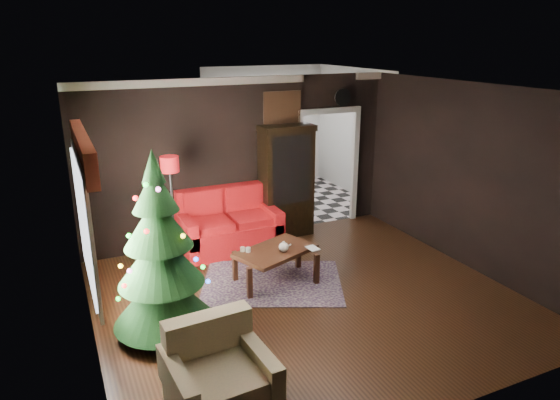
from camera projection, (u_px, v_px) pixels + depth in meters
name	position (u px, v px, depth m)	size (l,w,h in m)	color
floor	(307.00, 298.00, 6.92)	(5.50, 5.50, 0.00)	black
ceiling	(311.00, 91.00, 6.06)	(5.50, 5.50, 0.00)	white
wall_back	(241.00, 160.00, 8.65)	(5.50, 5.50, 0.00)	black
wall_front	(445.00, 283.00, 4.32)	(5.50, 5.50, 0.00)	black
wall_left	(82.00, 234.00, 5.39)	(5.50, 5.50, 0.00)	black
wall_right	(471.00, 177.00, 7.58)	(5.50, 5.50, 0.00)	black
doorway	(327.00, 170.00, 9.43)	(1.10, 0.10, 2.10)	white
left_window	(84.00, 223.00, 5.57)	(0.05, 1.60, 1.40)	white
valance	(83.00, 150.00, 5.35)	(0.12, 2.10, 0.35)	#AA412C
kitchen_floor	(291.00, 200.00, 11.05)	(3.00, 3.00, 0.00)	silver
kitchen_window	(265.00, 114.00, 11.78)	(0.70, 0.06, 0.70)	white
rug	(272.00, 282.00, 7.34)	(1.99, 1.45, 0.01)	#301F27
loveseat	(229.00, 221.00, 8.38)	(1.70, 0.90, 1.00)	maroon
curio_cabinet	(286.00, 184.00, 8.89)	(0.90, 0.45, 1.90)	black
floor_lamp	(173.00, 213.00, 7.75)	(0.30, 0.30, 1.79)	#242424
christmas_tree	(160.00, 253.00, 5.78)	(1.20, 1.20, 2.28)	black
armchair	(219.00, 377.00, 4.60)	(0.90, 0.90, 0.92)	#B1A68C
coffee_table	(275.00, 265.00, 7.28)	(1.12, 0.67, 0.51)	black
teapot	(284.00, 247.00, 7.11)	(0.16, 0.16, 0.15)	silver
cup_a	(243.00, 249.00, 7.14)	(0.07, 0.07, 0.06)	white
cup_b	(248.00, 250.00, 7.12)	(0.07, 0.07, 0.06)	white
book	(308.00, 243.00, 7.16)	(0.15, 0.02, 0.20)	gray
wall_clock	(342.00, 97.00, 9.08)	(0.32, 0.32, 0.06)	silver
painting	(282.00, 108.00, 8.65)	(0.62, 0.05, 0.52)	#A4633E
kitchen_counter	(270.00, 168.00, 11.95)	(1.80, 0.60, 0.90)	silver
kitchen_table	(285.00, 189.00, 10.56)	(0.70, 0.70, 0.75)	brown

